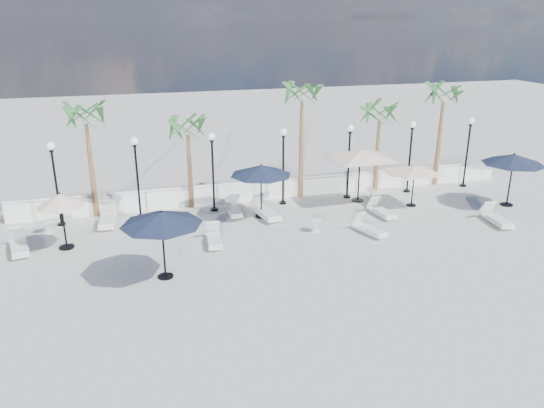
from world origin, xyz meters
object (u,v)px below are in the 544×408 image
object	(u,v)px
parasol_cream_sq_b	(415,166)
lounger_2	(214,238)
lounger_0	(108,218)
lounger_3	(266,211)
lounger_4	(234,210)
parasol_navy_mid	(261,170)
parasol_navy_right	(514,159)
lounger_7	(496,218)
parasol_cream_small	(60,201)
lounger_1	(19,246)
lounger_6	(381,211)
parasol_cream_sq_a	(360,151)
lounger_5	(369,228)
parasol_navy_left	(161,219)

from	to	relation	value
parasol_cream_sq_b	lounger_2	bearing A→B (deg)	-169.55
lounger_2	lounger_0	bearing A→B (deg)	145.82
lounger_3	parasol_cream_sq_b	size ratio (longest dim) A/B	0.51
parasol_cream_sq_b	lounger_4	bearing A→B (deg)	171.50
lounger_4	parasol_navy_mid	world-z (taller)	parasol_navy_mid
lounger_3	parasol_navy_right	size ratio (longest dim) A/B	0.75
lounger_7	parasol_cream_small	world-z (taller)	parasol_cream_small
lounger_4	parasol_navy_right	distance (m)	13.82
lounger_1	parasol_cream_small	size ratio (longest dim) A/B	0.87
lounger_6	parasol_navy_right	world-z (taller)	parasol_navy_right
lounger_0	parasol_cream_sq_a	bearing A→B (deg)	2.75
lounger_0	parasol_navy_mid	size ratio (longest dim) A/B	0.77
lounger_3	parasol_cream_sq_b	distance (m)	7.63
lounger_5	parasol_cream_sq_a	world-z (taller)	parasol_cream_sq_a
lounger_1	lounger_5	xyz separation A→B (m)	(14.36, -2.18, -0.03)
lounger_6	lounger_3	bearing A→B (deg)	159.90
lounger_7	parasol_navy_right	xyz separation A→B (m)	(2.14, 1.94, 2.12)
lounger_6	parasol_navy_mid	distance (m)	6.06
parasol_navy_left	parasol_cream_small	distance (m)	5.21
lounger_6	lounger_0	bearing A→B (deg)	162.66
lounger_7	parasol_cream_sq_b	xyz separation A→B (m)	(-2.48, 3.20, 1.78)
parasol_navy_mid	parasol_cream_sq_b	world-z (taller)	parasol_navy_mid
lounger_0	lounger_7	bearing A→B (deg)	-12.04
lounger_2	parasol_cream_sq_b	distance (m)	10.62
lounger_6	lounger_7	world-z (taller)	lounger_7
lounger_3	parasol_navy_left	bearing A→B (deg)	-145.49
lounger_1	lounger_6	bearing A→B (deg)	-13.29
lounger_3	parasol_navy_right	bearing A→B (deg)	-17.66
parasol_navy_right	lounger_4	bearing A→B (deg)	169.14
lounger_5	parasol_navy_mid	bearing A→B (deg)	122.65
lounger_4	parasol_navy_mid	size ratio (longest dim) A/B	0.61
lounger_5	parasol_cream_sq_a	bearing A→B (deg)	53.73
lounger_0	lounger_5	world-z (taller)	lounger_0
lounger_1	parasol_navy_right	distance (m)	22.71
lounger_2	lounger_4	distance (m)	3.55
lounger_5	parasol_cream_sq_b	world-z (taller)	parasol_cream_sq_b
lounger_1	lounger_7	world-z (taller)	lounger_1
parasol_cream_small	lounger_1	bearing A→B (deg)	174.47
parasol_navy_mid	lounger_6	bearing A→B (deg)	-14.29
parasol_cream_small	parasol_navy_mid	bearing A→B (deg)	8.41
lounger_2	lounger_1	bearing A→B (deg)	175.40
parasol_navy_right	parasol_cream_sq_a	bearing A→B (deg)	158.74
lounger_2	parasol_navy_mid	size ratio (longest dim) A/B	0.65
parasol_navy_mid	parasol_navy_right	bearing A→B (deg)	-8.60
lounger_3	parasol_navy_mid	xyz separation A→B (m)	(-0.20, 0.08, 1.99)
lounger_3	lounger_7	xyz separation A→B (m)	(9.89, -3.71, -0.02)
lounger_5	parasol_cream_sq_b	size ratio (longest dim) A/B	0.43
parasol_cream_sq_b	parasol_cream_sq_a	bearing A→B (deg)	147.91
parasol_cream_small	parasol_cream_sq_a	bearing A→B (deg)	8.58
lounger_7	parasol_cream_small	bearing A→B (deg)	178.41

